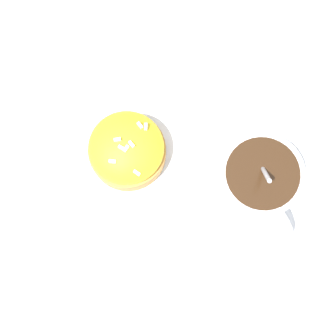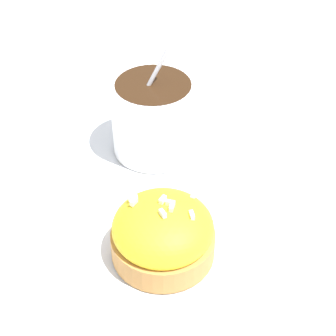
% 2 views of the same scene
% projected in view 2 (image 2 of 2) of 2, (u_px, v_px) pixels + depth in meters
% --- Properties ---
extents(ground_plane, '(3.00, 3.00, 0.00)m').
position_uv_depth(ground_plane, '(158.00, 197.00, 0.51)').
color(ground_plane, '#B2B2B7').
extents(paper_napkin, '(0.36, 0.36, 0.00)m').
position_uv_depth(paper_napkin, '(158.00, 196.00, 0.50)').
color(paper_napkin, white).
rests_on(paper_napkin, ground_plane).
extents(coffee_cup, '(0.09, 0.09, 0.11)m').
position_uv_depth(coffee_cup, '(150.00, 114.00, 0.53)').
color(coffee_cup, white).
rests_on(coffee_cup, paper_napkin).
extents(frosted_pastry, '(0.08, 0.08, 0.05)m').
position_uv_depth(frosted_pastry, '(154.00, 233.00, 0.44)').
color(frosted_pastry, '#C18442').
rests_on(frosted_pastry, paper_napkin).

